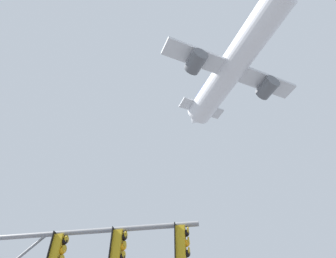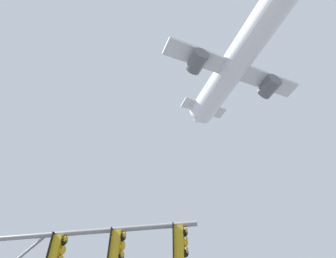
% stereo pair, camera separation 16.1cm
% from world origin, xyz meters
% --- Properties ---
extents(airplane, '(18.88, 24.44, 6.88)m').
position_xyz_m(airplane, '(9.49, 20.75, 34.96)').
color(airplane, white).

